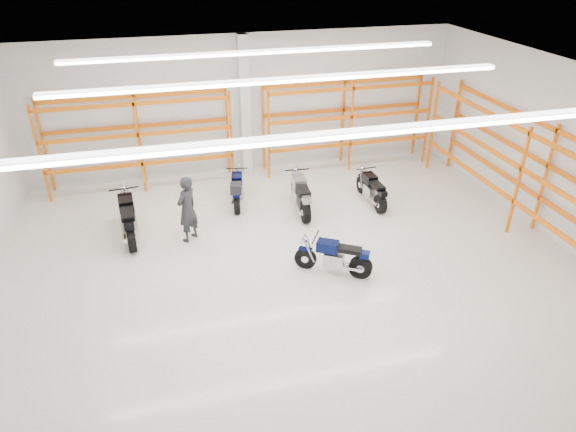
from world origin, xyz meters
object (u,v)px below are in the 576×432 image
object	(u,v)px
standing_man	(187,209)
motorcycle_back_d	(372,190)
motorcycle_back_c	(301,196)
motorcycle_back_a	(128,219)
motorcycle_main	(337,258)
structural_column	(245,107)
motorcycle_back_b	(237,190)

from	to	relation	value
standing_man	motorcycle_back_d	bearing A→B (deg)	142.21
motorcycle_back_d	motorcycle_back_c	bearing A→B (deg)	177.42
motorcycle_back_c	motorcycle_back_a	bearing A→B (deg)	-176.86
motorcycle_main	structural_column	xyz separation A→B (m)	(-0.93, 6.47, 1.82)
standing_man	motorcycle_main	bearing A→B (deg)	97.82
motorcycle_back_b	standing_man	bearing A→B (deg)	-134.03
motorcycle_back_d	structural_column	world-z (taller)	structural_column
motorcycle_back_a	standing_man	distance (m)	1.65
motorcycle_main	motorcycle_back_b	xyz separation A→B (m)	(-1.68, 4.06, 0.06)
motorcycle_main	motorcycle_back_c	bearing A→B (deg)	89.24
motorcycle_back_a	motorcycle_back_d	distance (m)	6.99
standing_man	motorcycle_back_a	bearing A→B (deg)	-63.94
motorcycle_back_b	motorcycle_main	bearing A→B (deg)	-67.49
motorcycle_main	motorcycle_back_d	size ratio (longest dim) A/B	0.87
motorcycle_main	motorcycle_back_b	size ratio (longest dim) A/B	0.84
motorcycle_main	motorcycle_back_b	distance (m)	4.40
motorcycle_main	motorcycle_back_a	size ratio (longest dim) A/B	0.72
standing_man	structural_column	world-z (taller)	structural_column
motorcycle_back_b	structural_column	bearing A→B (deg)	72.57
motorcycle_back_c	structural_column	world-z (taller)	structural_column
motorcycle_main	motorcycle_back_d	bearing A→B (deg)	54.71
motorcycle_back_a	motorcycle_back_b	distance (m)	3.26
motorcycle_back_b	motorcycle_back_c	bearing A→B (deg)	-25.37
motorcycle_main	motorcycle_back_d	world-z (taller)	motorcycle_back_d
motorcycle_back_b	motorcycle_back_d	distance (m)	4.02
motorcycle_back_a	structural_column	world-z (taller)	structural_column
motorcycle_back_c	standing_man	world-z (taller)	standing_man
motorcycle_back_b	motorcycle_back_c	size ratio (longest dim) A/B	0.92
motorcycle_back_c	structural_column	distance (m)	3.80
motorcycle_main	structural_column	world-z (taller)	structural_column
motorcycle_back_a	standing_man	xyz separation A→B (m)	(1.52, -0.52, 0.37)
motorcycle_back_c	standing_man	distance (m)	3.40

